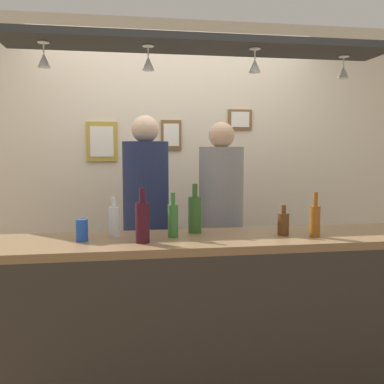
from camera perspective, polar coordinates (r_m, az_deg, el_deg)
The scene contains 20 objects.
ground_plane at distance 3.14m, azimuth 0.31°, elevation -22.12°, with size 8.00×8.00×0.00m, color olive.
back_wall at distance 3.87m, azimuth -2.35°, elevation 3.20°, with size 4.40×0.06×2.60m, color beige.
bar_counter at distance 2.43m, azimuth 2.32°, elevation -13.84°, with size 2.70×0.55×0.96m.
overhead_glass_rack at distance 2.56m, azimuth 1.50°, elevation 19.02°, with size 2.20×0.36×0.04m, color black.
hanging_wineglass_far_left at distance 2.51m, azimuth -19.11°, elevation 16.34°, with size 0.07×0.07×0.13m.
hanging_wineglass_left at distance 2.48m, azimuth -5.84°, elevation 16.78°, with size 0.07×0.07×0.13m.
hanging_wineglass_center_left at distance 2.55m, azimuth 8.35°, elevation 16.41°, with size 0.07×0.07×0.13m.
hanging_wineglass_center at distance 2.88m, azimuth 19.51°, elevation 14.90°, with size 0.07×0.07×0.13m.
person_middle_navy_shirt at distance 3.21m, azimuth -6.14°, elevation -2.03°, with size 0.34×0.34×1.72m.
person_right_grey_shirt at distance 3.30m, azimuth 3.88°, elevation -2.31°, with size 0.34×0.34×1.67m.
bottle_beer_amber_tall at distance 2.58m, azimuth 16.05°, elevation -3.56°, with size 0.06×0.06×0.26m.
bottle_beer_green_import at distance 2.47m, azimuth -2.55°, elevation -3.69°, with size 0.06×0.06×0.26m.
bottle_soda_clear at distance 2.54m, azimuth -10.32°, elevation -3.74°, with size 0.06×0.06×0.23m.
bottle_champagne_green at distance 2.61m, azimuth 0.39°, elevation -2.85°, with size 0.08×0.08×0.30m.
bottle_wine_dark_red at distance 2.33m, azimuth -6.60°, elevation -3.89°, with size 0.08×0.08×0.30m.
bottle_beer_brown_stubby at distance 2.59m, azimuth 12.07°, elevation -4.10°, with size 0.07×0.07×0.18m.
drink_can at distance 2.45m, azimuth -14.44°, elevation -4.94°, with size 0.07×0.07×0.12m, color #1E4CB2.
picture_frame_upper_small at distance 3.95m, azimuth 6.41°, elevation 9.56°, with size 0.22×0.02×0.18m.
picture_frame_caricature at distance 3.80m, azimuth -11.91°, elevation 6.59°, with size 0.26×0.02×0.34m.
picture_frame_crest at distance 3.83m, azimuth -2.79°, elevation 7.60°, with size 0.18×0.02×0.26m.
Camera 1 is at (-0.46, -2.74, 1.46)m, focal length 40.06 mm.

